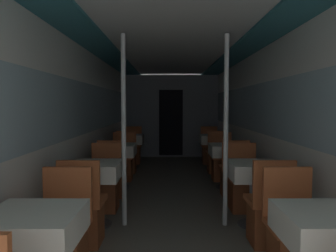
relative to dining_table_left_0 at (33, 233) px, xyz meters
The scene contains 28 objects.
wall_left 2.79m from the dining_table_left_0, 97.73° to the left, with size 0.05×10.15×2.21m.
wall_right 3.54m from the dining_table_left_0, 50.68° to the left, with size 0.05×10.15×2.21m.
ceiling_panel 3.30m from the dining_table_left_0, 71.13° to the left, with size 2.59×10.15×0.07m.
bulkhead_far 6.94m from the dining_table_left_0, 82.32° to the left, with size 2.54×0.09×2.21m.
dining_table_left_0 is the anchor object (origin of this frame).
chair_left_far_0 0.63m from the dining_table_left_0, 90.00° to the left, with size 0.41×0.41×0.88m.
dining_table_left_1 1.75m from the dining_table_left_0, 90.00° to the left, with size 0.58×0.58×0.74m.
chair_left_near_1 1.24m from the dining_table_left_0, 90.00° to the left, with size 0.41×0.41×0.88m.
chair_left_far_1 2.32m from the dining_table_left_0, 90.00° to the left, with size 0.41×0.41×0.88m.
support_pole_left_1 1.85m from the dining_table_left_0, 79.12° to the left, with size 0.05×0.05×2.21m.
dining_table_left_2 3.50m from the dining_table_left_0, 90.00° to the left, with size 0.58×0.58×0.74m.
chair_left_near_2 2.97m from the dining_table_left_0, 90.00° to the left, with size 0.41×0.41×0.88m.
chair_left_far_2 4.06m from the dining_table_left_0, 90.00° to the left, with size 0.41×0.41×0.88m.
dining_table_left_3 5.25m from the dining_table_left_0, 90.00° to the left, with size 0.58×0.58×0.74m.
chair_left_near_3 4.72m from the dining_table_left_0, 90.00° to the left, with size 0.41×0.41×0.88m.
chair_left_far_3 5.81m from the dining_table_left_0, 90.00° to the left, with size 0.41×0.41×0.88m.
dining_table_right_0 1.85m from the dining_table_left_0, ahead, with size 0.58×0.58×0.74m.
chair_right_far_0 1.96m from the dining_table_left_0, 16.48° to the left, with size 0.41×0.41×0.88m.
dining_table_right_1 2.55m from the dining_table_left_0, 43.40° to the left, with size 0.58×0.58×0.74m.
chair_right_near_1 2.23m from the dining_table_left_0, 33.03° to the left, with size 0.41×0.41×0.88m.
chair_right_far_1 2.97m from the dining_table_left_0, 51.15° to the left, with size 0.41×0.41×0.88m.
support_pole_right_1 2.37m from the dining_table_left_0, 49.14° to the left, with size 0.05×0.05×2.21m.
dining_table_right_2 3.96m from the dining_table_left_0, 62.14° to the left, with size 0.58×0.58×0.74m.
chair_right_near_2 3.50m from the dining_table_left_0, 57.93° to the left, with size 0.41×0.41×0.88m.
chair_right_far_2 4.46m from the dining_table_left_0, 65.43° to the left, with size 0.41×0.41×0.88m.
dining_table_right_3 5.57m from the dining_table_left_0, 70.59° to the left, with size 0.58×0.58×0.74m.
chair_right_near_3 5.07m from the dining_table_left_0, 68.52° to the left, with size 0.41×0.41×0.88m.
chair_right_far_3 6.10m from the dining_table_left_0, 72.30° to the left, with size 0.41×0.41×0.88m.
Camera 1 is at (-0.08, -1.04, 1.40)m, focal length 35.00 mm.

